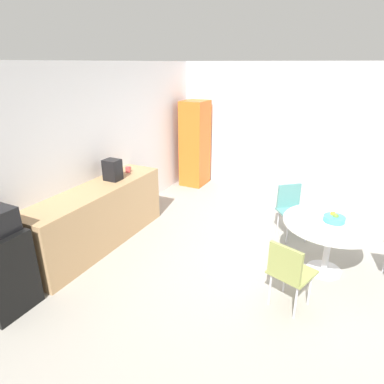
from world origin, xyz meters
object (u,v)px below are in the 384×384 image
object	(u,v)px
locker_cabinet	(195,144)
mug_white	(128,169)
chair_olive	(288,269)
fruit_bowl	(334,218)
chair_teal	(291,205)
coffee_maker	(112,170)
round_table	(330,231)
mini_fridge	(0,272)

from	to	relation	value
locker_cabinet	mug_white	bearing A→B (deg)	176.80
chair_olive	fruit_bowl	world-z (taller)	same
locker_cabinet	chair_olive	xyz separation A→B (m)	(-3.25, -2.70, -0.40)
chair_teal	coffee_maker	distance (m)	2.79
chair_teal	mug_white	distance (m)	2.66
round_table	locker_cabinet	bearing A→B (deg)	52.74
mini_fridge	coffee_maker	size ratio (longest dim) A/B	2.87
mini_fridge	chair_teal	distance (m)	3.98
mini_fridge	chair_olive	world-z (taller)	mini_fridge
locker_cabinet	round_table	xyz separation A→B (m)	(-2.30, -3.02, -0.32)
locker_cabinet	chair_teal	size ratio (longest dim) A/B	2.21
mini_fridge	mug_white	size ratio (longest dim) A/B	7.12
mini_fridge	mug_white	bearing A→B (deg)	0.61
round_table	chair_olive	size ratio (longest dim) A/B	1.42
locker_cabinet	mug_white	distance (m)	2.25
mug_white	chair_teal	bearing A→B (deg)	-73.80
round_table	mug_white	bearing A→B (deg)	88.96
chair_olive	locker_cabinet	bearing A→B (deg)	39.65
chair_teal	coffee_maker	size ratio (longest dim) A/B	2.59
mini_fridge	chair_olive	bearing A→B (deg)	-64.09
round_table	chair_teal	xyz separation A→B (m)	(0.79, 0.63, -0.08)
chair_teal	chair_olive	bearing A→B (deg)	-170.09
locker_cabinet	chair_olive	size ratio (longest dim) A/B	2.21
chair_olive	chair_teal	bearing A→B (deg)	9.91
mini_fridge	locker_cabinet	xyz separation A→B (m)	(4.61, -0.10, 0.46)
chair_olive	coffee_maker	size ratio (longest dim) A/B	2.59
fruit_bowl	mini_fridge	bearing A→B (deg)	126.82
fruit_bowl	locker_cabinet	bearing A→B (deg)	53.36
fruit_bowl	mug_white	xyz separation A→B (m)	(0.02, 3.17, 0.19)
round_table	mug_white	world-z (taller)	mug_white
chair_teal	mug_white	xyz separation A→B (m)	(-0.73, 2.52, 0.43)
chair_teal	coffee_maker	bearing A→B (deg)	114.54
chair_olive	mug_white	size ratio (longest dim) A/B	6.43
mini_fridge	locker_cabinet	world-z (taller)	locker_cabinet
fruit_bowl	chair_teal	bearing A→B (deg)	40.79
round_table	coffee_maker	world-z (taller)	coffee_maker
chair_olive	mini_fridge	bearing A→B (deg)	115.91
locker_cabinet	round_table	bearing A→B (deg)	-127.26
locker_cabinet	fruit_bowl	bearing A→B (deg)	-126.64
chair_teal	mug_white	world-z (taller)	mug_white
mini_fridge	round_table	size ratio (longest dim) A/B	0.78
round_table	fruit_bowl	bearing A→B (deg)	-26.84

